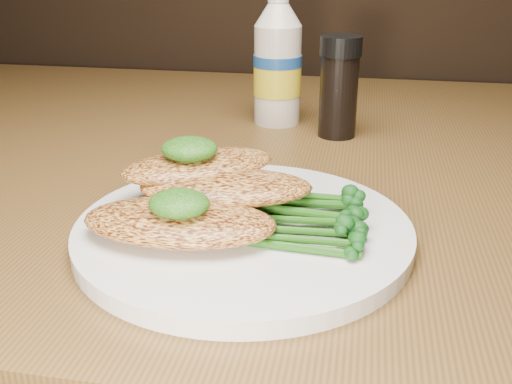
# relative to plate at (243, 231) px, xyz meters

# --- Properties ---
(plate) EXTENTS (0.26, 0.26, 0.01)m
(plate) POSITION_rel_plate_xyz_m (0.00, 0.00, 0.00)
(plate) COLOR white
(plate) RESTS_ON dining_table
(chicken_front) EXTENTS (0.15, 0.08, 0.02)m
(chicken_front) POSITION_rel_plate_xyz_m (-0.04, -0.03, 0.02)
(chicken_front) COLOR gold
(chicken_front) RESTS_ON plate
(chicken_mid) EXTENTS (0.15, 0.09, 0.02)m
(chicken_mid) POSITION_rel_plate_xyz_m (-0.02, 0.02, 0.03)
(chicken_mid) COLOR gold
(chicken_mid) RESTS_ON plate
(chicken_back) EXTENTS (0.15, 0.13, 0.02)m
(chicken_back) POSITION_rel_plate_xyz_m (-0.05, 0.05, 0.03)
(chicken_back) COLOR gold
(chicken_back) RESTS_ON plate
(pesto_front) EXTENTS (0.05, 0.05, 0.02)m
(pesto_front) POSITION_rel_plate_xyz_m (-0.04, -0.04, 0.04)
(pesto_front) COLOR black
(pesto_front) RESTS_ON chicken_front
(pesto_back) EXTENTS (0.05, 0.05, 0.02)m
(pesto_back) POSITION_rel_plate_xyz_m (-0.05, 0.04, 0.05)
(pesto_back) COLOR black
(pesto_back) RESTS_ON chicken_back
(broccolini_bundle) EXTENTS (0.13, 0.10, 0.02)m
(broccolini_bundle) POSITION_rel_plate_xyz_m (0.04, 0.01, 0.02)
(broccolini_bundle) COLOR #1D5211
(broccolini_bundle) RESTS_ON plate
(mayo_bottle) EXTENTS (0.07, 0.07, 0.17)m
(mayo_bottle) POSITION_rel_plate_xyz_m (-0.02, 0.33, 0.08)
(mayo_bottle) COLOR beige
(mayo_bottle) RESTS_ON dining_table
(pepper_grinder) EXTENTS (0.06, 0.06, 0.12)m
(pepper_grinder) POSITION_rel_plate_xyz_m (0.06, 0.28, 0.05)
(pepper_grinder) COLOR black
(pepper_grinder) RESTS_ON dining_table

